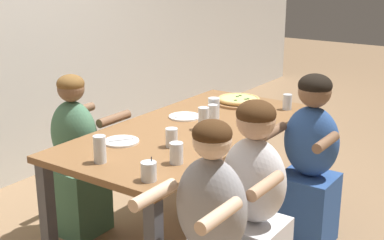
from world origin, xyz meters
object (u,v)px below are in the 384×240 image
empty_plate_a (185,117)px  drinking_glass_c (172,139)px  pizza_board_main (239,100)px  drinking_glass_b (287,103)px  drinking_glass_a (214,110)px  cocktail_glass_blue (149,172)px  drinking_glass_f (256,111)px  diner_near_midleft (252,212)px  drinking_glass_h (176,153)px  diner_far_midleft (76,163)px  drinking_glass_d (213,114)px  diner_near_midright (309,167)px  drinking_glass_g (204,120)px  drinking_glass_e (100,150)px  empty_plate_b (121,141)px

empty_plate_a → drinking_glass_c: size_ratio=1.98×
pizza_board_main → drinking_glass_b: 0.37m
drinking_glass_a → empty_plate_a: bearing=118.5°
pizza_board_main → cocktail_glass_blue: bearing=-166.4°
drinking_glass_f → diner_near_midleft: diner_near_midleft is taller
drinking_glass_h → diner_far_midleft: size_ratio=0.10×
drinking_glass_d → diner_near_midright: 0.71m
drinking_glass_d → drinking_glass_h: bearing=-161.7°
drinking_glass_g → diner_far_midleft: size_ratio=0.13×
cocktail_glass_blue → drinking_glass_d: size_ratio=0.99×
cocktail_glass_blue → drinking_glass_h: (0.26, 0.03, 0.01)m
drinking_glass_d → diner_far_midleft: bearing=128.2°
empty_plate_a → drinking_glass_e: (-0.94, -0.12, 0.06)m
drinking_glass_a → drinking_glass_f: (0.17, -0.23, -0.01)m
drinking_glass_h → diner_near_midleft: 0.51m
drinking_glass_c → drinking_glass_f: size_ratio=1.10×
drinking_glass_f → empty_plate_a: bearing=123.2°
drinking_glass_c → diner_near_midright: diner_near_midright is taller
drinking_glass_g → drinking_glass_h: size_ratio=1.25×
drinking_glass_b → diner_near_midright: size_ratio=0.10×
drinking_glass_b → drinking_glass_e: drinking_glass_e is taller
drinking_glass_a → drinking_glass_e: bearing=176.9°
drinking_glass_f → drinking_glass_h: (-0.98, -0.05, 0.01)m
empty_plate_b → drinking_glass_f: drinking_glass_f is taller
empty_plate_a → drinking_glass_a: drinking_glass_a is taller
drinking_glass_h → empty_plate_a: bearing=32.7°
diner_far_midleft → diner_near_midleft: size_ratio=0.97×
empty_plate_b → drinking_glass_g: 0.56m
empty_plate_a → drinking_glass_a: bearing=-61.5°
diner_far_midleft → drinking_glass_f: bearing=41.9°
drinking_glass_b → diner_near_midright: 0.60m
pizza_board_main → diner_near_midleft: diner_near_midleft is taller
pizza_board_main → diner_near_midright: diner_near_midright is taller
empty_plate_a → drinking_glass_b: drinking_glass_b is taller
empty_plate_a → diner_near_midright: 0.90m
empty_plate_a → drinking_glass_b: bearing=-39.8°
diner_near_midleft → drinking_glass_f: bearing=-62.5°
diner_near_midright → diner_far_midleft: 1.54m
pizza_board_main → drinking_glass_f: drinking_glass_f is taller
drinking_glass_d → drinking_glass_f: 0.32m
drinking_glass_a → drinking_glass_h: drinking_glass_a is taller
drinking_glass_d → drinking_glass_f: size_ratio=1.20×
pizza_board_main → drinking_glass_a: size_ratio=2.56×
empty_plate_b → drinking_glass_a: bearing=-14.1°
empty_plate_b → drinking_glass_b: bearing=-22.1°
diner_near_midright → diner_near_midleft: size_ratio=1.00×
diner_far_midleft → empty_plate_b: bearing=-9.6°
pizza_board_main → drinking_glass_d: drinking_glass_d is taller
drinking_glass_f → drinking_glass_g: (-0.41, 0.16, 0.01)m
drinking_glass_a → diner_near_midright: 0.74m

